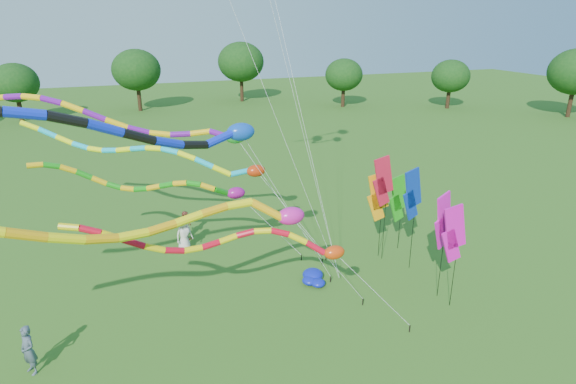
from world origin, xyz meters
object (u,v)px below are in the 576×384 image
object	(u,v)px
tube_kite_red	(242,244)
blue_nylon_heap	(314,280)
person_b	(28,350)
tube_kite_orange	(150,223)
person_c	(185,225)
person_a	(184,234)

from	to	relation	value
tube_kite_red	blue_nylon_heap	xyz separation A→B (m)	(3.99, 2.99, -3.87)
blue_nylon_heap	person_b	world-z (taller)	person_b
tube_kite_orange	person_c	size ratio (longest dim) A/B	10.21
blue_nylon_heap	person_b	distance (m)	11.33
tube_kite_orange	person_c	bearing A→B (deg)	68.73
tube_kite_red	tube_kite_orange	size ratio (longest dim) A/B	0.71
blue_nylon_heap	person_c	world-z (taller)	person_c
tube_kite_red	person_c	bearing A→B (deg)	106.18
person_c	tube_kite_red	bearing A→B (deg)	148.47
tube_kite_red	person_b	size ratio (longest dim) A/B	6.42
blue_nylon_heap	person_a	size ratio (longest dim) A/B	0.80
tube_kite_red	person_a	bearing A→B (deg)	108.72
tube_kite_orange	person_a	distance (m)	10.25
tube_kite_red	tube_kite_orange	distance (m)	3.28
tube_kite_red	tube_kite_orange	xyz separation A→B (m)	(-2.93, -0.46, 1.41)
person_a	person_c	xyz separation A→B (m)	(0.29, 1.49, -0.12)
tube_kite_red	person_a	xyz separation A→B (m)	(-0.87, 8.47, -3.21)
tube_kite_orange	blue_nylon_heap	distance (m)	9.36
tube_kite_red	blue_nylon_heap	size ratio (longest dim) A/B	7.89
tube_kite_orange	person_b	world-z (taller)	tube_kite_orange
tube_kite_orange	person_b	bearing A→B (deg)	151.30
person_b	person_c	distance (m)	11.03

